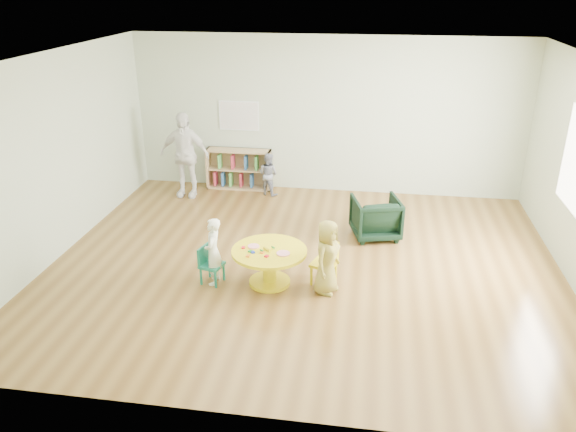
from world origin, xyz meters
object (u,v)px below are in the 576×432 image
object	(u,v)px
activity_table	(269,260)
kid_chair_right	(327,263)
child_left	(213,251)
kid_chair_left	(209,263)
adult_caretaker	(184,155)
toddler	(268,174)
bookshelf	(239,169)
armchair	(376,217)
child_right	(327,257)

from	to	relation	value
activity_table	kid_chair_right	world-z (taller)	kid_chair_right
kid_chair_right	child_left	size ratio (longest dim) A/B	0.62
kid_chair_left	adult_caretaker	bearing A→B (deg)	-142.19
toddler	bookshelf	bearing A→B (deg)	-1.11
toddler	adult_caretaker	xyz separation A→B (m)	(-1.46, -0.28, 0.38)
kid_chair_left	armchair	size ratio (longest dim) A/B	0.72
activity_table	bookshelf	bearing A→B (deg)	109.61
kid_chair_right	bookshelf	distance (m)	3.89
toddler	kid_chair_right	bearing A→B (deg)	135.87
kid_chair_right	child_right	bearing A→B (deg)	-157.65
activity_table	toddler	xyz separation A→B (m)	(-0.61, 3.19, 0.05)
activity_table	child_left	distance (m)	0.73
child_left	child_right	distance (m)	1.46
activity_table	kid_chair_right	size ratio (longest dim) A/B	1.74
child_left	child_right	xyz separation A→B (m)	(1.46, 0.00, 0.03)
kid_chair_left	adult_caretaker	size ratio (longest dim) A/B	0.33
toddler	activity_table	bearing A→B (deg)	123.14
armchair	child_right	world-z (taller)	child_right
kid_chair_left	child_left	xyz separation A→B (m)	(0.06, -0.01, 0.18)
child_right	child_left	bearing A→B (deg)	109.40
kid_chair_left	adult_caretaker	distance (m)	3.30
child_left	child_right	world-z (taller)	child_right
adult_caretaker	bookshelf	bearing A→B (deg)	34.08
activity_table	armchair	world-z (taller)	armchair
bookshelf	child_right	bearing A→B (deg)	-60.83
kid_chair_left	child_right	size ratio (longest dim) A/B	0.52
activity_table	toddler	bearing A→B (deg)	100.87
adult_caretaker	toddler	bearing A→B (deg)	11.96
kid_chair_left	bookshelf	distance (m)	3.57
bookshelf	adult_caretaker	xyz separation A→B (m)	(-0.84, -0.55, 0.40)
kid_chair_right	child_left	bearing A→B (deg)	116.30
toddler	kid_chair_left	bearing A→B (deg)	109.34
kid_chair_left	kid_chair_right	bearing A→B (deg)	111.39
kid_chair_left	kid_chair_right	xyz separation A→B (m)	(1.51, 0.19, 0.03)
kid_chair_right	kid_chair_left	bearing A→B (deg)	115.62
kid_chair_left	child_left	size ratio (longest dim) A/B	0.56
kid_chair_left	toddler	distance (m)	3.28
bookshelf	adult_caretaker	size ratio (longest dim) A/B	0.78
toddler	adult_caretaker	bearing A→B (deg)	33.04
armchair	bookshelf	bearing A→B (deg)	-50.36
kid_chair_left	kid_chair_right	distance (m)	1.53
armchair	activity_table	bearing A→B (deg)	35.63
kid_chair_right	child_left	distance (m)	1.47
kid_chair_right	bookshelf	world-z (taller)	bookshelf
child_left	armchair	bearing A→B (deg)	127.17
kid_chair_left	adult_caretaker	world-z (taller)	adult_caretaker
activity_table	armchair	distance (m)	2.13
child_right	toddler	xyz separation A→B (m)	(-1.36, 3.28, -0.10)
activity_table	armchair	size ratio (longest dim) A/B	1.39
armchair	toddler	xyz separation A→B (m)	(-1.95, 1.53, 0.07)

